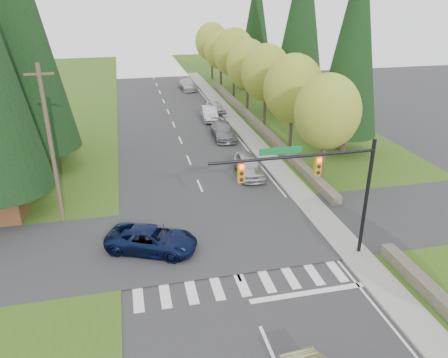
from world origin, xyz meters
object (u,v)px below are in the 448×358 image
object	(u,v)px
parked_car_a	(249,166)
parked_car_c	(209,113)
suv_navy	(152,240)
parked_car_b	(223,131)
parked_car_d	(216,107)
parked_car_e	(188,85)

from	to	relation	value
parked_car_a	parked_car_c	distance (m)	16.33
suv_navy	parked_car_b	distance (m)	20.68
parked_car_d	parked_car_e	world-z (taller)	parked_car_e
parked_car_a	parked_car_b	size ratio (longest dim) A/B	0.92
parked_car_d	parked_car_e	bearing A→B (deg)	89.36
suv_navy	parked_car_d	world-z (taller)	suv_navy
parked_car_b	parked_car_e	xyz separation A→B (m)	(-0.09, 22.97, -0.01)
suv_navy	parked_car_d	size ratio (longest dim) A/B	1.35
suv_navy	parked_car_e	size ratio (longest dim) A/B	1.00
parked_car_b	parked_car_c	xyz separation A→B (m)	(-0.09, 6.78, -0.00)
parked_car_e	parked_car_d	bearing A→B (deg)	-87.65
parked_car_e	suv_navy	bearing A→B (deg)	-105.04
suv_navy	parked_car_a	distance (m)	12.54
suv_navy	parked_car_a	size ratio (longest dim) A/B	1.08
suv_navy	parked_car_a	xyz separation A→B (m)	(8.38, 9.32, 0.09)
parked_car_c	parked_car_e	xyz separation A→B (m)	(0.00, 16.18, -0.01)
parked_car_b	parked_car_c	size ratio (longest dim) A/B	1.14
parked_car_c	parked_car_e	world-z (taller)	parked_car_c
suv_navy	parked_car_e	world-z (taller)	parked_car_e
parked_car_a	parked_car_e	xyz separation A→B (m)	(0.00, 32.51, -0.07)
parked_car_b	parked_car_d	xyz separation A→B (m)	(1.31, 9.78, -0.10)
parked_car_b	parked_car_d	bearing A→B (deg)	85.02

